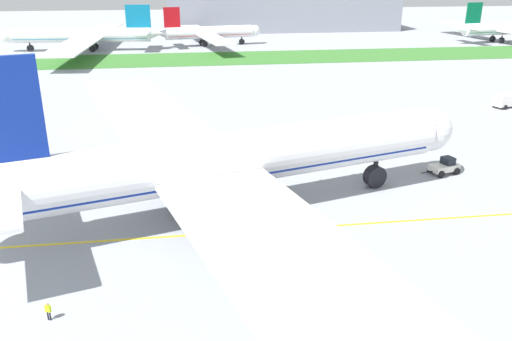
{
  "coord_description": "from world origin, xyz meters",
  "views": [
    {
      "loc": [
        -9.45,
        -47.42,
        25.23
      ],
      "look_at": [
        -1.76,
        6.99,
        3.98
      ],
      "focal_mm": 37.17,
      "sensor_mm": 36.0,
      "label": 1
    }
  ],
  "objects_px": {
    "parked_airliner_far_right": "(503,29)",
    "ground_crew_marshaller_front": "(260,183)",
    "ground_crew_wingwalker_port": "(48,310)",
    "service_truck_baggage_loader": "(508,100)",
    "service_truck_fuel_bowser": "(16,108)",
    "parked_airliner_far_centre": "(208,33)",
    "airliner_foreground": "(216,162)",
    "parked_airliner_far_left": "(85,36)",
    "pushback_tug": "(445,166)"
  },
  "relations": [
    {
      "from": "ground_crew_wingwalker_port",
      "to": "parked_airliner_far_centre",
      "type": "height_order",
      "value": "parked_airliner_far_centre"
    },
    {
      "from": "parked_airliner_far_left",
      "to": "parked_airliner_far_centre",
      "type": "relative_size",
      "value": 1.42
    },
    {
      "from": "parked_airliner_far_centre",
      "to": "parked_airliner_far_right",
      "type": "relative_size",
      "value": 0.89
    },
    {
      "from": "parked_airliner_far_centre",
      "to": "ground_crew_marshaller_front",
      "type": "bearing_deg",
      "value": -90.41
    },
    {
      "from": "parked_airliner_far_left",
      "to": "parked_airliner_far_right",
      "type": "xyz_separation_m",
      "value": [
        142.62,
        0.3,
        -0.08
      ]
    },
    {
      "from": "service_truck_baggage_loader",
      "to": "parked_airliner_far_right",
      "type": "height_order",
      "value": "parked_airliner_far_right"
    },
    {
      "from": "pushback_tug",
      "to": "ground_crew_wingwalker_port",
      "type": "bearing_deg",
      "value": -150.74
    },
    {
      "from": "airliner_foreground",
      "to": "ground_crew_marshaller_front",
      "type": "height_order",
      "value": "airliner_foreground"
    },
    {
      "from": "service_truck_baggage_loader",
      "to": "service_truck_fuel_bowser",
      "type": "distance_m",
      "value": 91.16
    },
    {
      "from": "parked_airliner_far_centre",
      "to": "parked_airliner_far_right",
      "type": "height_order",
      "value": "parked_airliner_far_right"
    },
    {
      "from": "ground_crew_marshaller_front",
      "to": "ground_crew_wingwalker_port",
      "type": "bearing_deg",
      "value": -131.16
    },
    {
      "from": "ground_crew_marshaller_front",
      "to": "parked_airliner_far_centre",
      "type": "xyz_separation_m",
      "value": [
        0.89,
        125.02,
        3.35
      ]
    },
    {
      "from": "pushback_tug",
      "to": "ground_crew_marshaller_front",
      "type": "distance_m",
      "value": 24.73
    },
    {
      "from": "parked_airliner_far_left",
      "to": "ground_crew_marshaller_front",
      "type": "bearing_deg",
      "value": -72.18
    },
    {
      "from": "service_truck_baggage_loader",
      "to": "parked_airliner_far_left",
      "type": "relative_size",
      "value": 0.08
    },
    {
      "from": "service_truck_baggage_loader",
      "to": "parked_airliner_far_left",
      "type": "distance_m",
      "value": 125.23
    },
    {
      "from": "service_truck_baggage_loader",
      "to": "parked_airliner_far_centre",
      "type": "distance_m",
      "value": 105.36
    },
    {
      "from": "ground_crew_wingwalker_port",
      "to": "pushback_tug",
      "type": "bearing_deg",
      "value": 29.26
    },
    {
      "from": "ground_crew_wingwalker_port",
      "to": "parked_airliner_far_centre",
      "type": "relative_size",
      "value": 0.03
    },
    {
      "from": "parked_airliner_far_left",
      "to": "parked_airliner_far_right",
      "type": "bearing_deg",
      "value": 0.12
    },
    {
      "from": "parked_airliner_far_left",
      "to": "parked_airliner_far_right",
      "type": "distance_m",
      "value": 142.62
    },
    {
      "from": "airliner_foreground",
      "to": "service_truck_fuel_bowser",
      "type": "distance_m",
      "value": 56.18
    },
    {
      "from": "pushback_tug",
      "to": "parked_airliner_far_left",
      "type": "height_order",
      "value": "parked_airliner_far_left"
    },
    {
      "from": "parked_airliner_far_right",
      "to": "ground_crew_marshaller_front",
      "type": "bearing_deg",
      "value": -131.11
    },
    {
      "from": "airliner_foreground",
      "to": "parked_airliner_far_left",
      "type": "height_order",
      "value": "airliner_foreground"
    },
    {
      "from": "airliner_foreground",
      "to": "parked_airliner_far_right",
      "type": "xyz_separation_m",
      "value": [
        109.8,
        125.77,
        -1.56
      ]
    },
    {
      "from": "airliner_foreground",
      "to": "service_truck_fuel_bowser",
      "type": "height_order",
      "value": "airliner_foreground"
    },
    {
      "from": "service_truck_baggage_loader",
      "to": "parked_airliner_far_right",
      "type": "bearing_deg",
      "value": 59.14
    },
    {
      "from": "ground_crew_wingwalker_port",
      "to": "service_truck_baggage_loader",
      "type": "distance_m",
      "value": 91.37
    },
    {
      "from": "parked_airliner_far_right",
      "to": "airliner_foreground",
      "type": "bearing_deg",
      "value": -131.12
    },
    {
      "from": "pushback_tug",
      "to": "ground_crew_marshaller_front",
      "type": "xyz_separation_m",
      "value": [
        -24.61,
        -2.38,
        0.03
      ]
    },
    {
      "from": "pushback_tug",
      "to": "parked_airliner_far_right",
      "type": "relative_size",
      "value": 0.09
    },
    {
      "from": "pushback_tug",
      "to": "ground_crew_wingwalker_port",
      "type": "height_order",
      "value": "pushback_tug"
    },
    {
      "from": "service_truck_fuel_bowser",
      "to": "parked_airliner_far_centre",
      "type": "height_order",
      "value": "parked_airliner_far_centre"
    },
    {
      "from": "pushback_tug",
      "to": "service_truck_baggage_loader",
      "type": "distance_m",
      "value": 41.92
    },
    {
      "from": "parked_airliner_far_right",
      "to": "parked_airliner_far_centre",
      "type": "bearing_deg",
      "value": 176.96
    },
    {
      "from": "service_truck_fuel_bowser",
      "to": "parked_airliner_far_right",
      "type": "xyz_separation_m",
      "value": [
        142.45,
        80.29,
        3.12
      ]
    },
    {
      "from": "parked_airliner_far_centre",
      "to": "pushback_tug",
      "type": "bearing_deg",
      "value": -79.05
    },
    {
      "from": "service_truck_baggage_loader",
      "to": "parked_airliner_far_centre",
      "type": "height_order",
      "value": "parked_airliner_far_centre"
    },
    {
      "from": "airliner_foreground",
      "to": "parked_airliner_far_left",
      "type": "bearing_deg",
      "value": 104.66
    },
    {
      "from": "parked_airliner_far_centre",
      "to": "ground_crew_wingwalker_port",
      "type": "bearing_deg",
      "value": -97.9
    },
    {
      "from": "ground_crew_wingwalker_port",
      "to": "parked_airliner_far_left",
      "type": "height_order",
      "value": "parked_airliner_far_left"
    },
    {
      "from": "ground_crew_wingwalker_port",
      "to": "parked_airliner_far_right",
      "type": "distance_m",
      "value": 188.38
    },
    {
      "from": "ground_crew_wingwalker_port",
      "to": "parked_airliner_far_left",
      "type": "xyz_separation_m",
      "value": [
        -18.77,
        141.59,
        3.82
      ]
    },
    {
      "from": "airliner_foreground",
      "to": "ground_crew_wingwalker_port",
      "type": "bearing_deg",
      "value": -131.07
    },
    {
      "from": "ground_crew_marshaller_front",
      "to": "service_truck_baggage_loader",
      "type": "height_order",
      "value": "service_truck_baggage_loader"
    },
    {
      "from": "pushback_tug",
      "to": "ground_crew_wingwalker_port",
      "type": "xyz_separation_m",
      "value": [
        -44.18,
        -24.75,
        -0.03
      ]
    },
    {
      "from": "parked_airliner_far_centre",
      "to": "parked_airliner_far_right",
      "type": "bearing_deg",
      "value": -3.04
    },
    {
      "from": "ground_crew_wingwalker_port",
      "to": "parked_airliner_far_right",
      "type": "relative_size",
      "value": 0.02
    },
    {
      "from": "ground_crew_wingwalker_port",
      "to": "service_truck_baggage_loader",
      "type": "xyz_separation_m",
      "value": [
        72.38,
        55.77,
        0.49
      ]
    }
  ]
}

